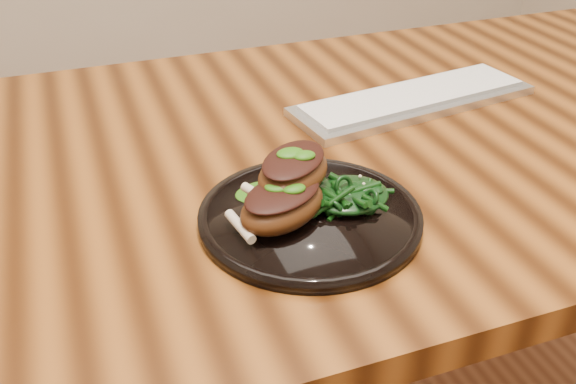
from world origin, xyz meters
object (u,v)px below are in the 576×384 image
at_px(lamb_chop_front, 282,204).
at_px(greens_heap, 349,190).
at_px(desk, 311,191).
at_px(plate, 310,217).
at_px(keyboard, 413,99).

distance_m(lamb_chop_front, greens_heap, 0.09).
bearing_deg(lamb_chop_front, greens_heap, 8.98).
relative_size(desk, plate, 6.39).
distance_m(desk, plate, 0.22).
bearing_deg(desk, plate, -112.75).
relative_size(desk, keyboard, 3.94).
bearing_deg(plate, desk, 67.25).
xyz_separation_m(desk, greens_heap, (-0.03, -0.18, 0.11)).
height_order(plate, lamb_chop_front, lamb_chop_front).
relative_size(plate, keyboard, 0.62).
distance_m(desk, greens_heap, 0.22).
xyz_separation_m(plate, greens_heap, (0.05, 0.00, 0.02)).
distance_m(greens_heap, keyboard, 0.33).
xyz_separation_m(lamb_chop_front, keyboard, (0.31, 0.26, -0.03)).
height_order(desk, keyboard, keyboard).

